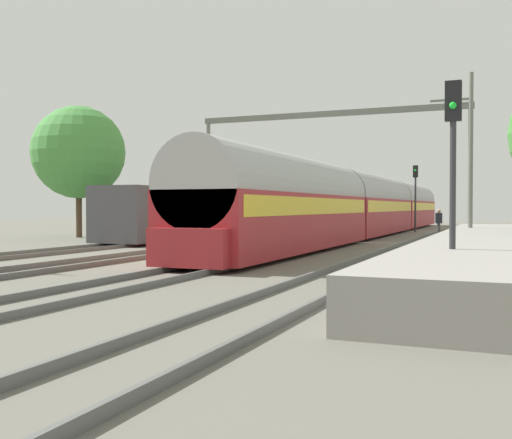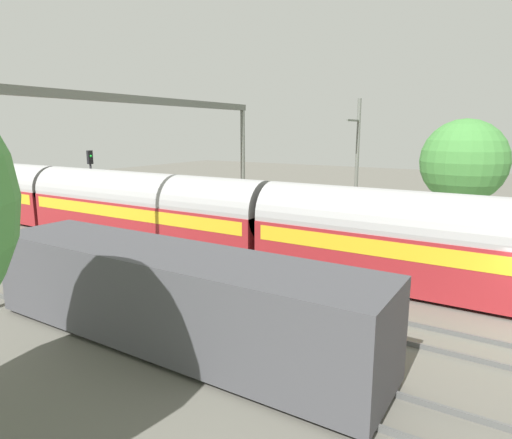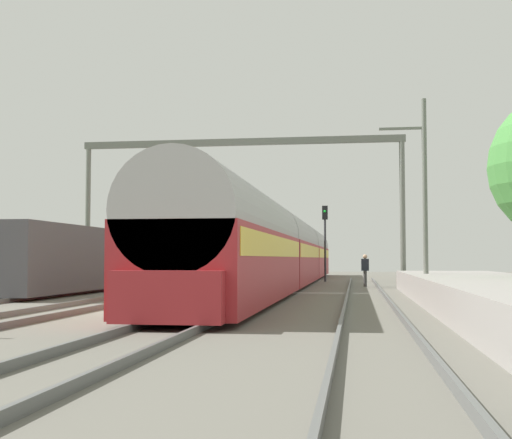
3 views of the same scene
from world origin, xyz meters
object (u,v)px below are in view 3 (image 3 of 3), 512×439
at_px(catenary_gantry, 240,175).
at_px(passenger_train, 285,250).
at_px(railway_signal_far, 325,233).
at_px(freight_car, 67,259).
at_px(person_crossing, 365,267).

bearing_deg(catenary_gantry, passenger_train, 50.31).
xyz_separation_m(passenger_train, railway_signal_far, (1.92, 6.84, 1.21)).
distance_m(passenger_train, railway_signal_far, 7.21).
bearing_deg(railway_signal_far, passenger_train, -105.65).
bearing_deg(freight_car, catenary_gantry, 48.46).
height_order(freight_car, catenary_gantry, catenary_gantry).
relative_size(passenger_train, person_crossing, 28.44).
relative_size(passenger_train, catenary_gantry, 2.85).
bearing_deg(freight_car, passenger_train, 48.94).
distance_m(passenger_train, person_crossing, 4.58).
height_order(freight_car, person_crossing, freight_car).
relative_size(passenger_train, railway_signal_far, 9.93).
xyz_separation_m(passenger_train, freight_car, (-8.56, -9.82, -0.50)).
height_order(passenger_train, person_crossing, passenger_train).
bearing_deg(person_crossing, catenary_gantry, -167.61).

